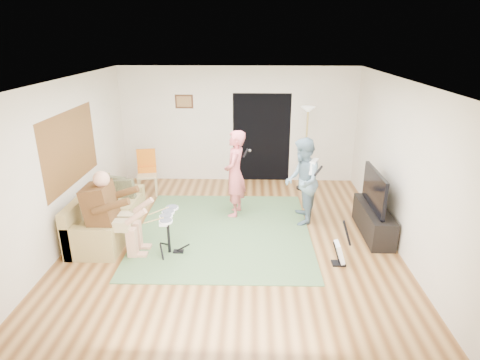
{
  "coord_description": "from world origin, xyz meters",
  "views": [
    {
      "loc": [
        0.33,
        -6.26,
        3.38
      ],
      "look_at": [
        0.13,
        0.3,
        0.97
      ],
      "focal_mm": 30.0,
      "sensor_mm": 36.0,
      "label": 1
    }
  ],
  "objects_px": {
    "torchiere_lamp": "(307,134)",
    "tv_cabinet": "(373,221)",
    "drum_kit": "(169,235)",
    "singer": "(235,174)",
    "television": "(375,189)",
    "sofa": "(104,220)",
    "guitar_spare": "(340,252)",
    "guitarist": "(302,181)",
    "dining_chair": "(148,179)"
  },
  "relations": [
    {
      "from": "guitar_spare",
      "to": "television",
      "type": "distance_m",
      "value": 1.43
    },
    {
      "from": "singer",
      "to": "torchiere_lamp",
      "type": "distance_m",
      "value": 2.16
    },
    {
      "from": "drum_kit",
      "to": "torchiere_lamp",
      "type": "bearing_deg",
      "value": 49.62
    },
    {
      "from": "guitar_spare",
      "to": "singer",
      "type": "bearing_deg",
      "value": 133.57
    },
    {
      "from": "sofa",
      "to": "drum_kit",
      "type": "height_order",
      "value": "sofa"
    },
    {
      "from": "dining_chair",
      "to": "tv_cabinet",
      "type": "height_order",
      "value": "dining_chair"
    },
    {
      "from": "singer",
      "to": "television",
      "type": "height_order",
      "value": "singer"
    },
    {
      "from": "sofa",
      "to": "torchiere_lamp",
      "type": "distance_m",
      "value": 4.59
    },
    {
      "from": "torchiere_lamp",
      "to": "television",
      "type": "height_order",
      "value": "torchiere_lamp"
    },
    {
      "from": "singer",
      "to": "torchiere_lamp",
      "type": "bearing_deg",
      "value": 142.03
    },
    {
      "from": "sofa",
      "to": "drum_kit",
      "type": "xyz_separation_m",
      "value": [
        1.29,
        -0.65,
        0.05
      ]
    },
    {
      "from": "guitarist",
      "to": "guitar_spare",
      "type": "distance_m",
      "value": 1.67
    },
    {
      "from": "dining_chair",
      "to": "television",
      "type": "distance_m",
      "value": 4.78
    },
    {
      "from": "singer",
      "to": "guitar_spare",
      "type": "relative_size",
      "value": 2.25
    },
    {
      "from": "drum_kit",
      "to": "singer",
      "type": "bearing_deg",
      "value": 56.44
    },
    {
      "from": "torchiere_lamp",
      "to": "singer",
      "type": "bearing_deg",
      "value": -136.27
    },
    {
      "from": "torchiere_lamp",
      "to": "television",
      "type": "xyz_separation_m",
      "value": [
        0.92,
        -2.19,
        -0.45
      ]
    },
    {
      "from": "singer",
      "to": "torchiere_lamp",
      "type": "relative_size",
      "value": 0.9
    },
    {
      "from": "guitar_spare",
      "to": "torchiere_lamp",
      "type": "relative_size",
      "value": 0.4
    },
    {
      "from": "sofa",
      "to": "singer",
      "type": "height_order",
      "value": "singer"
    },
    {
      "from": "drum_kit",
      "to": "dining_chair",
      "type": "xyz_separation_m",
      "value": [
        -0.96,
        2.54,
        0.04
      ]
    },
    {
      "from": "dining_chair",
      "to": "television",
      "type": "height_order",
      "value": "television"
    },
    {
      "from": "guitar_spare",
      "to": "dining_chair",
      "type": "xyz_separation_m",
      "value": [
        -3.67,
        2.8,
        0.14
      ]
    },
    {
      "from": "sofa",
      "to": "guitarist",
      "type": "relative_size",
      "value": 1.22
    },
    {
      "from": "television",
      "to": "singer",
      "type": "bearing_deg",
      "value": 163.24
    },
    {
      "from": "sofa",
      "to": "torchiere_lamp",
      "type": "xyz_separation_m",
      "value": [
        3.82,
        2.33,
        1.03
      ]
    },
    {
      "from": "drum_kit",
      "to": "torchiere_lamp",
      "type": "xyz_separation_m",
      "value": [
        2.53,
        2.98,
        0.98
      ]
    },
    {
      "from": "torchiere_lamp",
      "to": "tv_cabinet",
      "type": "height_order",
      "value": "torchiere_lamp"
    },
    {
      "from": "guitarist",
      "to": "drum_kit",
      "type": "bearing_deg",
      "value": -56.61
    },
    {
      "from": "sofa",
      "to": "guitar_spare",
      "type": "relative_size",
      "value": 2.64
    },
    {
      "from": "guitar_spare",
      "to": "tv_cabinet",
      "type": "height_order",
      "value": "guitar_spare"
    },
    {
      "from": "sofa",
      "to": "dining_chair",
      "type": "relative_size",
      "value": 2.0
    },
    {
      "from": "dining_chair",
      "to": "torchiere_lamp",
      "type": "bearing_deg",
      "value": -4.39
    },
    {
      "from": "torchiere_lamp",
      "to": "sofa",
      "type": "bearing_deg",
      "value": -148.65
    },
    {
      "from": "guitarist",
      "to": "guitar_spare",
      "type": "height_order",
      "value": "guitarist"
    },
    {
      "from": "torchiere_lamp",
      "to": "guitarist",
      "type": "bearing_deg",
      "value": -99.01
    },
    {
      "from": "sofa",
      "to": "guitar_spare",
      "type": "distance_m",
      "value": 4.09
    },
    {
      "from": "guitarist",
      "to": "torchiere_lamp",
      "type": "relative_size",
      "value": 0.86
    },
    {
      "from": "guitarist",
      "to": "television",
      "type": "height_order",
      "value": "guitarist"
    },
    {
      "from": "tv_cabinet",
      "to": "drum_kit",
      "type": "bearing_deg",
      "value": -167.37
    },
    {
      "from": "singer",
      "to": "torchiere_lamp",
      "type": "height_order",
      "value": "torchiere_lamp"
    },
    {
      "from": "singer",
      "to": "sofa",
      "type": "bearing_deg",
      "value": -60.97
    },
    {
      "from": "sofa",
      "to": "guitar_spare",
      "type": "bearing_deg",
      "value": -12.86
    },
    {
      "from": "drum_kit",
      "to": "tv_cabinet",
      "type": "xyz_separation_m",
      "value": [
        3.5,
        0.78,
        -0.07
      ]
    },
    {
      "from": "guitarist",
      "to": "dining_chair",
      "type": "bearing_deg",
      "value": -107.35
    },
    {
      "from": "tv_cabinet",
      "to": "television",
      "type": "distance_m",
      "value": 0.6
    },
    {
      "from": "torchiere_lamp",
      "to": "tv_cabinet",
      "type": "distance_m",
      "value": 2.62
    },
    {
      "from": "singer",
      "to": "tv_cabinet",
      "type": "distance_m",
      "value": 2.67
    },
    {
      "from": "television",
      "to": "tv_cabinet",
      "type": "bearing_deg",
      "value": -0.0
    },
    {
      "from": "guitarist",
      "to": "torchiere_lamp",
      "type": "xyz_separation_m",
      "value": [
        0.28,
        1.74,
        0.48
      ]
    }
  ]
}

